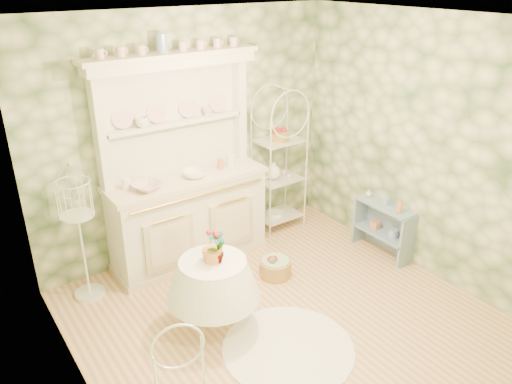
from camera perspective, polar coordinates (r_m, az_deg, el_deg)
floor at (r=4.88m, az=3.48°, el=-14.44°), size 3.60×3.60×0.00m
ceiling at (r=3.83m, az=4.54°, el=18.98°), size 3.60×3.60×0.00m
wall_left at (r=3.46m, az=-20.24°, el=-6.78°), size 3.60×3.60×0.00m
wall_right at (r=5.42m, az=19.04°, el=4.63°), size 3.60×3.60×0.00m
wall_back at (r=5.59m, az=-7.70°, el=6.36°), size 3.60×3.60×0.00m
wall_front at (r=3.17m, az=25.06°, el=-10.75°), size 3.60×3.60×0.00m
kitchen_dresser at (r=5.34m, az=-8.07°, el=3.13°), size 1.87×0.61×2.29m
bakers_rack at (r=6.13m, az=2.62°, el=3.29°), size 0.54×0.39×1.71m
side_shelf at (r=5.93m, az=14.33°, el=-4.11°), size 0.33×0.74×0.61m
round_table at (r=4.59m, az=-4.84°, el=-11.45°), size 0.88×0.88×0.75m
birdcage_stand at (r=5.08m, az=-19.53°, el=-3.93°), size 0.39×0.39×1.54m
floor_basket at (r=5.42m, az=2.21°, el=-8.52°), size 0.44×0.44×0.23m
lace_rug at (r=4.59m, az=3.70°, el=-17.37°), size 1.54×1.54×0.01m
bowl_floral at (r=5.13m, az=-12.31°, el=0.33°), size 0.36×0.36×0.07m
bowl_white at (r=5.35m, az=-7.02°, el=1.76°), size 0.32×0.32×0.08m
cup_left at (r=5.19m, az=-12.87°, el=7.55°), size 0.15×0.15×0.10m
cup_right at (r=5.50m, az=-5.59°, el=8.98°), size 0.14×0.14×0.10m
potted_geranium at (r=4.31m, az=-4.43°, el=-6.50°), size 0.19×0.16×0.32m
bottle_amber at (r=5.63m, az=16.09°, el=-1.64°), size 0.09×0.09×0.17m
bottle_blue at (r=5.77m, az=14.77°, el=-1.13°), size 0.06×0.06×0.12m
bottle_glass at (r=5.94m, az=12.75°, el=-0.24°), size 0.09×0.09×0.09m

